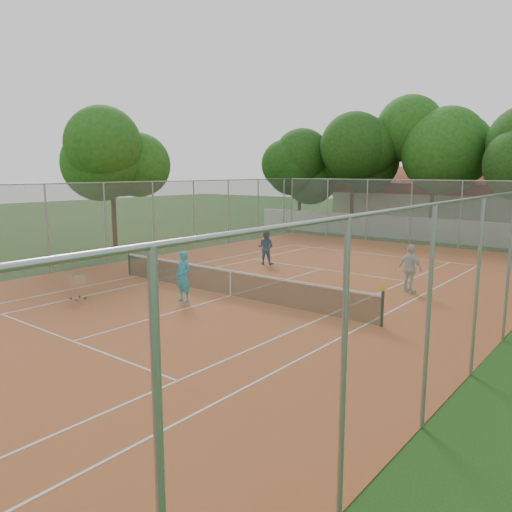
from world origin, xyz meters
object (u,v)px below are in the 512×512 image
Objects in this scene: tennis_net at (230,283)px; player_far_right at (410,269)px; player_near at (183,277)px; clubhouse at (443,200)px; player_far_left at (266,247)px; ball_hopper at (77,286)px.

tennis_net is 6.78m from player_far_right.
player_near is (-0.74, -1.64, 0.40)m from tennis_net.
clubhouse reaches higher than player_near.
player_far_right is at bearing -74.12° from clubhouse.
tennis_net is 6.44m from player_far_left.
player_near is 3.83m from ball_hopper.
player_far_right is (6.93, -24.36, -1.27)m from clubhouse.
player_far_right reaches higher than player_near.
player_near is 1.84× the size of ball_hopper.
player_far_right is (5.66, 6.28, 0.02)m from player_near.
clubhouse is 9.02× the size of player_far_right.
player_far_right is at bearing 43.26° from tennis_net.
clubhouse reaches higher than player_far_right.
tennis_net is 1.84m from player_near.
ball_hopper is at bearing 66.69° from player_far_left.
player_far_right reaches higher than player_far_left.
player_near is 1.07× the size of player_far_left.
tennis_net is at bearing 64.85° from player_near.
clubhouse is at bearing -109.11° from player_far_left.
player_far_right is (4.93, 4.64, 0.42)m from tennis_net.
ball_hopper is (-1.85, -32.84, -1.70)m from clubhouse.
player_far_right is at bearing 154.43° from player_far_left.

